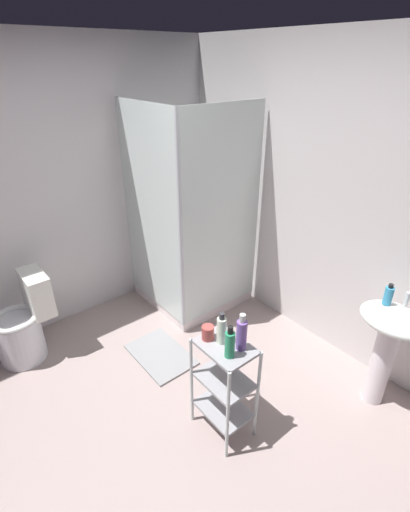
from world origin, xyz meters
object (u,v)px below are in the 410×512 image
hand_soap_bottle (388,295)px  conditioner_bottle_purple (242,334)px  shower_stall (190,264)px  pedestal_sink (388,339)px  rinse_cup (208,332)px  toilet (24,326)px  bath_mat (161,355)px  lotion_bottle_white (222,330)px  storage_cart (224,381)px  body_wash_bottle_green (230,344)px

hand_soap_bottle → conditioner_bottle_purple: bearing=-109.8°
hand_soap_bottle → shower_stall: bearing=-169.3°
shower_stall → pedestal_sink: size_ratio=2.47×
pedestal_sink → conditioner_bottle_purple: (-0.46, -0.99, 0.27)m
rinse_cup → conditioner_bottle_purple: bearing=27.0°
conditioner_bottle_purple → toilet: bearing=-152.5°
shower_stall → rinse_cup: 1.49m
toilet → conditioner_bottle_purple: (1.67, 0.87, 0.53)m
pedestal_sink → bath_mat: 1.81m
pedestal_sink → lotion_bottle_white: size_ratio=3.71×
storage_cart → rinse_cup: rinse_cup is taller
toilet → conditioner_bottle_purple: 1.96m
conditioner_bottle_purple → rinse_cup: size_ratio=2.70×
hand_soap_bottle → bath_mat: 1.88m
toilet → hand_soap_bottle: 2.84m
bath_mat → lotion_bottle_white: bearing=-3.4°
toilet → rinse_cup: bearing=27.6°
lotion_bottle_white → pedestal_sink: bearing=61.3°
bath_mat → storage_cart: bearing=-3.4°
conditioner_bottle_purple → rinse_cup: 0.23m
hand_soap_bottle → rinse_cup: 1.26m
shower_stall → rinse_cup: shower_stall is taller
shower_stall → bath_mat: size_ratio=3.33×
shower_stall → conditioner_bottle_purple: (1.42, -0.68, 0.38)m
pedestal_sink → rinse_cup: bearing=-120.9°
pedestal_sink → conditioner_bottle_purple: bearing=-114.7°
toilet → conditioner_bottle_purple: bearing=27.5°
toilet → rinse_cup: rinse_cup is taller
pedestal_sink → rinse_cup: size_ratio=8.71×
pedestal_sink → storage_cart: (-0.53, -1.05, -0.14)m
lotion_bottle_white → body_wash_bottle_green: bearing=-19.8°
pedestal_sink → body_wash_bottle_green: size_ratio=3.73×
conditioner_bottle_purple → body_wash_bottle_green: bearing=-86.6°
hand_soap_bottle → toilet: bearing=-137.1°
shower_stall → hand_soap_bottle: 1.86m
hand_soap_bottle → bath_mat: hand_soap_bottle is taller
pedestal_sink → toilet: (-2.13, -1.86, -0.26)m
shower_stall → pedestal_sink: 1.90m
hand_soap_bottle → rinse_cup: bearing=-116.7°
storage_cart → rinse_cup: bearing=-161.2°
conditioner_bottle_purple → bath_mat: bearing=-179.6°
rinse_cup → bath_mat: bearing=172.9°
pedestal_sink → storage_cart: size_ratio=1.09×
hand_soap_bottle → conditioner_bottle_purple: 1.08m
lotion_bottle_white → bath_mat: bearing=176.6°
shower_stall → hand_soap_bottle: bearing=10.7°
storage_cart → bath_mat: 0.97m
toilet → body_wash_bottle_green: bearing=24.7°
hand_soap_bottle → lotion_bottle_white: bearing=-114.2°
shower_stall → body_wash_bottle_green: shower_stall is taller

